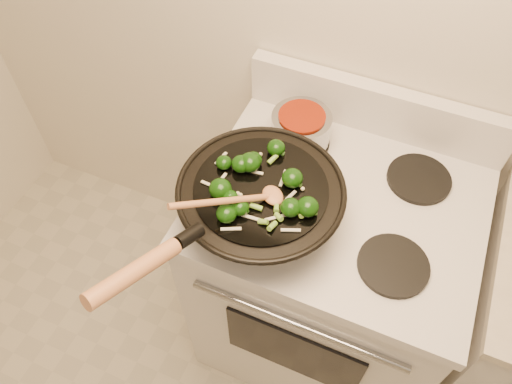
% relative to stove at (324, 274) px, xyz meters
% --- Properties ---
extents(stove, '(0.78, 0.67, 1.08)m').
position_rel_stove_xyz_m(stove, '(0.00, 0.00, 0.00)').
color(stove, silver).
rests_on(stove, ground).
extents(wok, '(0.42, 0.68, 0.28)m').
position_rel_stove_xyz_m(wok, '(-0.18, -0.16, 0.53)').
color(wok, black).
rests_on(wok, stove).
extents(stirfry, '(0.30, 0.30, 0.05)m').
position_rel_stove_xyz_m(stirfry, '(-0.19, -0.17, 0.61)').
color(stirfry, black).
rests_on(stirfry, wok).
extents(wooden_spoon, '(0.22, 0.23, 0.11)m').
position_rel_stove_xyz_m(wooden_spoon, '(-0.19, -0.22, 0.63)').
color(wooden_spoon, '#B77348').
rests_on(wooden_spoon, wok).
extents(saucepan, '(0.17, 0.28, 0.10)m').
position_rel_stove_xyz_m(saucepan, '(-0.18, 0.15, 0.51)').
color(saucepan, '#94979C').
rests_on(saucepan, stove).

